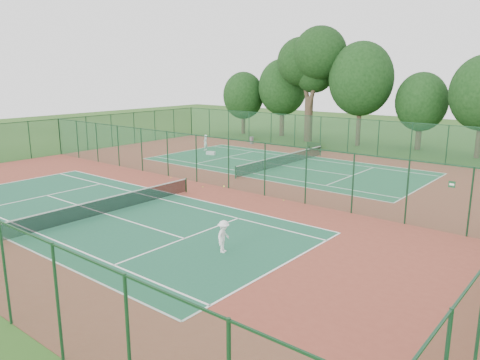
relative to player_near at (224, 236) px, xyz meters
The scene contains 19 objects.
ground 12.84m from the player_near, 134.71° to the left, with size 120.00×120.00×0.00m, color #2A5219.
red_pad 12.84m from the player_near, 134.71° to the left, with size 40.00×36.00×0.01m, color brown.
court_near 9.05m from the player_near, behind, with size 23.77×10.97×0.01m, color #1B583C.
court_far 20.24m from the player_near, 116.47° to the left, with size 23.77×10.97×0.01m, color #1E613E.
fence_north 28.59m from the player_near, 108.40° to the left, with size 40.00×0.09×3.50m.
fence_west 30.43m from the player_near, 162.57° to the left, with size 0.09×36.00×3.50m.
fence_divider 12.86m from the player_near, 134.71° to the left, with size 40.00×0.09×3.50m.
tennis_net_near 9.02m from the player_near, behind, with size 0.10×12.90×0.97m.
tennis_net_far 20.23m from the player_near, 116.47° to the left, with size 0.10×12.90×0.97m.
player_near is the anchor object (origin of this frame).
player_far 27.90m from the player_near, 134.91° to the left, with size 0.58×0.38×1.58m, color white.
trash_bin 32.19m from the player_near, 125.53° to the left, with size 0.45×0.45×0.80m, color slate.
bench 28.30m from the player_near, 112.18° to the left, with size 1.55×0.65×0.93m.
kit_bag 25.20m from the player_near, 133.93° to the left, with size 0.89×0.33×0.33m, color silver.
stray_ball_a 12.24m from the player_near, 137.94° to the left, with size 0.07×0.07×0.07m, color #CCE735.
stray_ball_b 9.27m from the player_near, 106.98° to the left, with size 0.07×0.07×0.07m, color #A5C22D.
stray_ball_c 15.69m from the player_near, 145.94° to the left, with size 0.06×0.06×0.06m, color #DDEB36.
big_tree 36.42m from the player_near, 114.77° to the left, with size 8.32×6.09×12.79m.
evergreen_row 34.44m from the player_near, 104.32° to the left, with size 39.00×5.00×12.00m, color black, non-canonical shape.
Camera 1 is at (22.00, -23.91, 7.92)m, focal length 35.00 mm.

